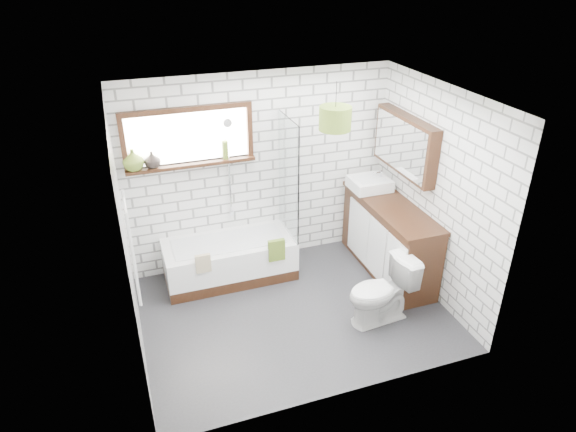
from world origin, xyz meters
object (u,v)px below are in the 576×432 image
object	(u,v)px
vanity	(389,238)
toilet	(381,292)
bathtub	(230,259)
basin	(370,184)
pendant	(335,118)

from	to	relation	value
vanity	toilet	size ratio (longest dim) A/B	2.18
bathtub	basin	distance (m)	2.05
pendant	toilet	bearing A→B (deg)	-77.08
basin	toilet	size ratio (longest dim) A/B	0.64
bathtub	toilet	distance (m)	1.96
bathtub	pendant	world-z (taller)	pendant
toilet	pendant	bearing A→B (deg)	-172.23
basin	pendant	size ratio (longest dim) A/B	1.39
vanity	toilet	distance (m)	1.05
vanity	pendant	distance (m)	1.80
pendant	vanity	bearing A→B (deg)	-4.94
basin	pendant	world-z (taller)	pendant
bathtub	vanity	xyz separation A→B (m)	(1.96, -0.51, 0.22)
basin	pendant	distance (m)	1.36
basin	toilet	distance (m)	1.60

